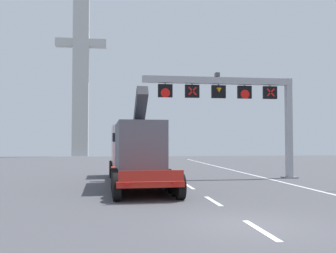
# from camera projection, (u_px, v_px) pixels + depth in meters

# --- Properties ---
(ground) EXTENTS (112.00, 112.00, 0.00)m
(ground) POSITION_uv_depth(u_px,v_px,m) (249.00, 225.00, 11.29)
(ground) COLOR #4C4C51
(lane_markings) EXTENTS (0.20, 45.10, 0.01)m
(lane_markings) POSITION_uv_depth(u_px,v_px,m) (175.00, 178.00, 26.40)
(lane_markings) COLOR silver
(lane_markings) RESTS_ON ground
(edge_line_right) EXTENTS (0.20, 63.00, 0.01)m
(edge_line_right) POSITION_uv_depth(u_px,v_px,m) (278.00, 181.00, 23.99)
(edge_line_right) COLOR silver
(edge_line_right) RESTS_ON ground
(overhead_lane_gantry) EXTENTS (10.64, 0.90, 7.18)m
(overhead_lane_gantry) POSITION_uv_depth(u_px,v_px,m) (238.00, 97.00, 25.98)
(overhead_lane_gantry) COLOR #9EA0A5
(overhead_lane_gantry) RESTS_ON ground
(heavy_haul_truck_red) EXTENTS (3.47, 14.14, 5.30)m
(heavy_haul_truck_red) POSITION_uv_depth(u_px,v_px,m) (135.00, 150.00, 23.44)
(heavy_haul_truck_red) COLOR red
(heavy_haul_truck_red) RESTS_ON ground
(bridge_pylon_distant) EXTENTS (9.00, 2.00, 32.77)m
(bridge_pylon_distant) POSITION_uv_depth(u_px,v_px,m) (81.00, 63.00, 68.40)
(bridge_pylon_distant) COLOR #B7B7B2
(bridge_pylon_distant) RESTS_ON ground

